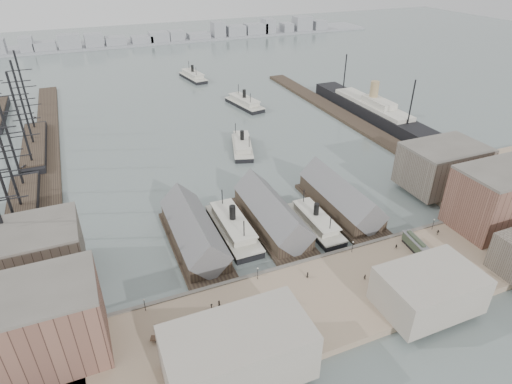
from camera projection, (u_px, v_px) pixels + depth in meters
name	position (u px, v px, depth m)	size (l,w,h in m)	color
ground	(295.00, 256.00, 126.97)	(900.00, 900.00, 0.00)	#576563
quay	(331.00, 298.00, 110.51)	(180.00, 30.00, 2.00)	gray
seawall	(303.00, 264.00, 122.24)	(180.00, 1.20, 2.30)	#59544C
west_wharf	(47.00, 158.00, 183.60)	(10.00, 220.00, 1.60)	#2D231C
east_wharf	(349.00, 119.00, 224.40)	(10.00, 180.00, 1.60)	#2D231C
ferry_shed_west	(194.00, 233.00, 129.41)	(14.00, 42.00, 12.60)	#2D231C
ferry_shed_center	(272.00, 214.00, 138.10)	(14.00, 42.00, 12.60)	#2D231C
ferry_shed_east	(340.00, 198.00, 146.78)	(14.00, 42.00, 12.60)	#2D231C
warehouse_west_front	(23.00, 331.00, 88.48)	(32.00, 18.00, 18.00)	brown
warehouse_west_back	(31.00, 254.00, 113.41)	(26.00, 20.00, 14.00)	#60564C
warehouse_east_front	(502.00, 198.00, 133.67)	(30.00, 18.00, 19.00)	brown
warehouse_east_back	(442.00, 167.00, 156.87)	(28.00, 20.00, 15.00)	#60564C
street_bldg_center	(429.00, 290.00, 104.61)	(24.00, 16.00, 10.00)	gray
street_bldg_west	(238.00, 352.00, 87.40)	(30.00, 16.00, 12.00)	gray
lamp_post_far_w	(144.00, 303.00, 103.98)	(0.44, 0.44, 3.92)	black
lamp_post_near_w	(258.00, 271.00, 114.00)	(0.44, 0.44, 3.92)	black
lamp_post_near_e	(353.00, 245.00, 124.03)	(0.44, 0.44, 3.92)	black
lamp_post_far_e	(434.00, 222.00, 134.05)	(0.44, 0.44, 3.92)	black
far_shore	(126.00, 41.00, 390.79)	(500.00, 40.00, 15.72)	gray
ferry_docked_west	(233.00, 227.00, 135.63)	(9.20, 30.68, 10.96)	black
ferry_docked_east	(315.00, 221.00, 138.96)	(7.95, 26.52, 9.47)	black
ferry_open_near	(242.00, 145.00, 191.25)	(15.97, 28.61, 9.79)	black
ferry_open_mid	(244.00, 103.00, 242.37)	(14.25, 30.46, 10.47)	black
ferry_open_far	(193.00, 76.00, 291.41)	(13.09, 29.92, 10.33)	black
sailing_ship_near	(21.00, 220.00, 138.20)	(9.83, 67.70, 40.40)	black
sailing_ship_mid	(34.00, 146.00, 189.59)	(9.77, 56.43, 40.15)	black
ocean_steamer	(372.00, 109.00, 227.34)	(13.06, 95.42, 19.08)	black
tram	(415.00, 244.00, 125.59)	(3.86, 10.46, 3.63)	black
horse_cart_left	(163.00, 334.00, 98.00)	(4.77, 3.02, 1.53)	black
horse_cart_center	(292.00, 303.00, 106.61)	(4.75, 3.58, 1.62)	black
horse_cart_right	(420.00, 272.00, 116.75)	(4.69, 2.23, 1.42)	black
pedestrian_0	(155.00, 327.00, 99.65)	(0.63, 0.46, 1.73)	black
pedestrian_1	(197.00, 348.00, 94.65)	(0.76, 0.59, 1.56)	black
pedestrian_2	(212.00, 306.00, 105.52)	(1.03, 0.59, 1.59)	black
pedestrian_3	(264.00, 315.00, 103.01)	(0.99, 0.41, 1.70)	black
pedestrian_4	(307.00, 275.00, 115.53)	(0.84, 0.55, 1.72)	black
pedestrian_5	(365.00, 277.00, 114.68)	(0.64, 0.47, 1.74)	black
pedestrian_6	(396.00, 247.00, 126.36)	(0.77, 0.60, 1.59)	black
pedestrian_7	(457.00, 269.00, 117.40)	(1.17, 0.67, 1.81)	black
pedestrian_8	(438.00, 232.00, 132.67)	(1.00, 0.41, 1.70)	black
pedestrian_9	(503.00, 240.00, 129.20)	(0.87, 0.57, 1.79)	black
pedestrian_10	(219.00, 303.00, 106.48)	(0.79, 0.52, 1.63)	black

